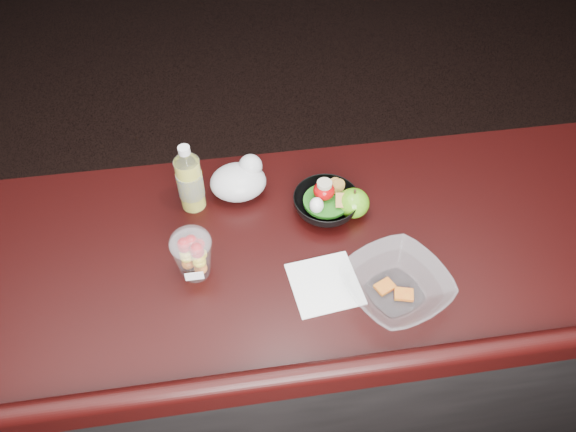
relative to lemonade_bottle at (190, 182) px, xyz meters
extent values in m
cube|color=black|center=(0.20, -0.18, -0.61)|extent=(4.00, 0.65, 0.98)
cube|color=black|center=(0.20, -0.18, -0.10)|extent=(4.06, 0.71, 0.04)
cylinder|color=gold|center=(0.00, 0.00, -0.01)|extent=(0.06, 0.06, 0.16)
cylinder|color=white|center=(0.00, 0.00, -0.01)|extent=(0.07, 0.07, 0.16)
cone|color=white|center=(0.00, 0.00, 0.09)|extent=(0.06, 0.06, 0.03)
cylinder|color=white|center=(0.00, 0.00, 0.11)|extent=(0.03, 0.03, 0.02)
cylinder|color=#072D99|center=(0.00, 0.00, -0.01)|extent=(0.07, 0.07, 0.08)
ellipsoid|color=white|center=(0.00, -0.22, 0.03)|extent=(0.10, 0.10, 0.05)
ellipsoid|color=#3D880F|center=(0.42, -0.09, -0.05)|extent=(0.08, 0.08, 0.08)
cylinder|color=black|center=(0.42, -0.09, -0.01)|extent=(0.01, 0.01, 0.01)
ellipsoid|color=silver|center=(0.12, 0.02, -0.04)|extent=(0.15, 0.12, 0.09)
sphere|color=silver|center=(0.16, 0.04, -0.01)|extent=(0.06, 0.06, 0.06)
imported|color=black|center=(0.35, -0.07, -0.06)|extent=(0.22, 0.22, 0.05)
cylinder|color=#0F470C|center=(0.35, -0.07, -0.05)|extent=(0.12, 0.12, 0.01)
ellipsoid|color=#A10608|center=(0.34, -0.06, -0.02)|extent=(0.06, 0.06, 0.05)
cylinder|color=beige|center=(0.34, -0.06, 0.00)|extent=(0.04, 0.04, 0.01)
ellipsoid|color=white|center=(0.32, -0.10, -0.03)|extent=(0.04, 0.04, 0.05)
imported|color=silver|center=(0.46, -0.35, -0.06)|extent=(0.31, 0.31, 0.06)
cube|color=#990F0C|center=(0.44, -0.34, -0.07)|extent=(0.05, 0.05, 0.01)
cube|color=#990F0C|center=(0.48, -0.37, -0.07)|extent=(0.05, 0.04, 0.01)
cube|color=white|center=(0.30, -0.31, -0.08)|extent=(0.18, 0.18, 0.00)
camera|label=1|loc=(0.10, -1.04, 1.04)|focal=35.00mm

